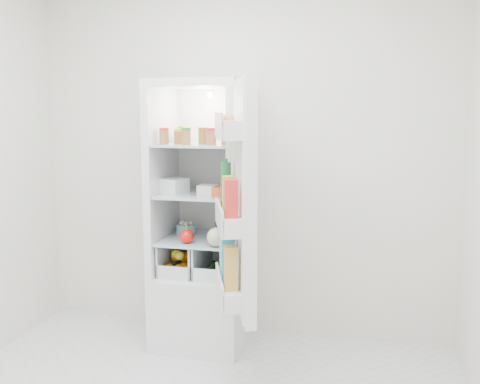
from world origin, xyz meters
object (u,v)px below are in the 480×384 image
(red_cabbage, at_px, (228,223))
(mushroom_bowl, at_px, (186,229))
(fridge_door, at_px, (239,204))
(refrigerator, at_px, (204,247))

(red_cabbage, bearing_deg, mushroom_bowl, -176.25)
(red_cabbage, distance_m, mushroom_bowl, 0.30)
(mushroom_bowl, distance_m, fridge_door, 0.91)
(fridge_door, bearing_deg, mushroom_bowl, 19.79)
(mushroom_bowl, bearing_deg, red_cabbage, 3.75)
(red_cabbage, relative_size, mushroom_bowl, 1.25)
(refrigerator, bearing_deg, fridge_door, -56.89)
(red_cabbage, xyz_separation_m, fridge_door, (0.25, -0.67, 0.26))
(refrigerator, height_order, fridge_door, refrigerator)
(mushroom_bowl, bearing_deg, fridge_door, -50.13)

